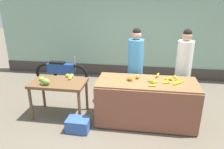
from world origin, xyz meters
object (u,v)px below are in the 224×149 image
at_px(vendor_woman_blue_shirt, 135,69).
at_px(vendor_woman_white_shirt, 183,70).
at_px(produce_sack, 104,92).
at_px(produce_crate, 78,125).
at_px(parked_motorcycle, 61,72).

relative_size(vendor_woman_blue_shirt, vendor_woman_white_shirt, 1.01).
bearing_deg(produce_sack, vendor_woman_blue_shirt, -8.21).
xyz_separation_m(produce_crate, produce_sack, (0.26, 1.29, 0.13)).
bearing_deg(vendor_woman_white_shirt, produce_crate, -148.97).
bearing_deg(produce_sack, produce_crate, -101.50).
distance_m(vendor_woman_white_shirt, produce_crate, 2.55).
xyz_separation_m(vendor_woman_white_shirt, produce_sack, (-1.82, 0.04, -0.67)).
relative_size(vendor_woman_blue_shirt, produce_sack, 3.54).
bearing_deg(vendor_woman_blue_shirt, parked_motorcycle, 155.82).
distance_m(vendor_woman_blue_shirt, vendor_woman_white_shirt, 1.06).
bearing_deg(produce_crate, vendor_woman_white_shirt, 31.03).
xyz_separation_m(vendor_woman_blue_shirt, produce_crate, (-1.02, -1.18, -0.81)).
bearing_deg(vendor_woman_blue_shirt, produce_crate, -130.91).
distance_m(vendor_woman_blue_shirt, produce_sack, 1.02).
xyz_separation_m(parked_motorcycle, produce_crate, (1.16, -2.16, -0.27)).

